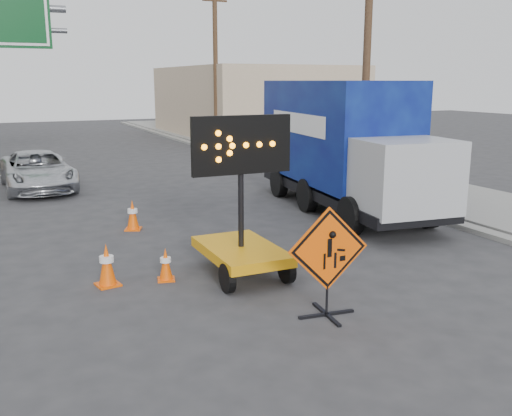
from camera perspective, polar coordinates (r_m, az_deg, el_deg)
ground at (r=8.08m, az=4.87°, el=-14.75°), size 100.00×100.00×0.00m
curb_right at (r=24.07m, az=2.03°, el=3.92°), size 0.40×60.00×0.12m
sidewalk_right at (r=25.19m, az=6.71°, el=4.26°), size 4.00×60.00×0.15m
building_right_far at (r=39.85m, az=-0.33°, el=10.62°), size 10.00×14.00×4.60m
utility_pole_near at (r=19.95m, az=11.05°, el=15.22°), size 1.80×0.26×9.00m
utility_pole_far at (r=32.37m, az=-4.07°, el=14.34°), size 1.80×0.26×9.00m
construction_sign at (r=9.10m, az=7.21°, el=-5.11°), size 1.35×0.96×1.80m
arrow_board at (r=10.99m, az=-1.50°, el=-3.33°), size 1.95×2.17×3.09m
pickup_truck at (r=21.08m, az=-21.00°, el=3.50°), size 2.37×4.86×1.33m
box_truck at (r=16.71m, az=8.69°, el=5.52°), size 3.20×8.03×3.71m
cone_a at (r=10.95m, az=-9.02°, el=-5.56°), size 0.39×0.39×0.63m
cone_b at (r=10.87m, az=-14.69°, el=-5.50°), size 0.47×0.47×0.80m
cone_c at (r=14.76m, az=-12.23°, el=-0.67°), size 0.51×0.51×0.77m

